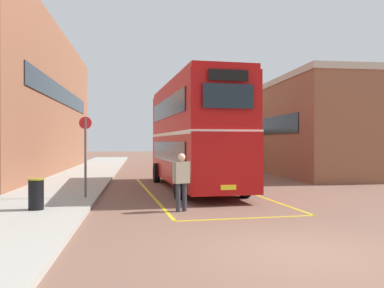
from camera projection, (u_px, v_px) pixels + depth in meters
The scene contains 10 objects.
ground_plane at pixel (195, 181), 22.03m from camera, with size 135.60×135.60×0.00m, color brown.
sidewalk_left at pixel (79, 177), 23.57m from camera, with size 4.00×57.60×0.14m, color #A39E93.
brick_building_left at pixel (13, 103), 27.14m from camera, with size 6.64×25.39×9.48m.
depot_building_right at pixel (317, 128), 28.22m from camera, with size 7.72×15.94×6.09m.
double_decker_bus at pixel (194, 133), 18.26m from camera, with size 3.44×10.57×4.75m.
single_deck_bus at pixel (209, 147), 34.27m from camera, with size 3.10×9.06×3.02m.
pedestrian_boarding at pixel (181, 178), 12.30m from camera, with size 0.55×0.41×1.76m.
litter_bin at pixel (36, 194), 11.79m from camera, with size 0.46×0.46×0.91m.
bus_stop_sign at pixel (85, 149), 14.42m from camera, with size 0.44×0.10×2.87m.
bay_marking_yellow at pixel (202, 194), 16.37m from camera, with size 5.22×12.74×0.01m.
Camera 1 is at (-3.02, -7.41, 2.12)m, focal length 38.00 mm.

